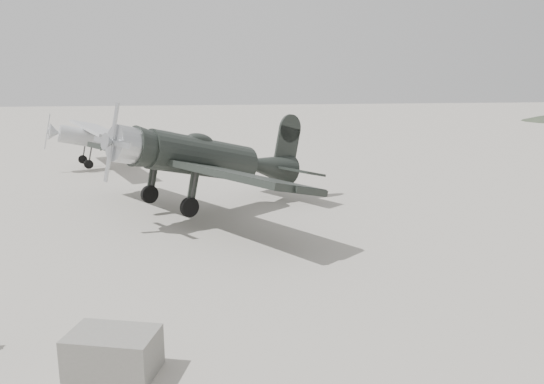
# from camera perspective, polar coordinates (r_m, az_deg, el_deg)

# --- Properties ---
(ground) EXTENTS (160.00, 160.00, 0.00)m
(ground) POSITION_cam_1_polar(r_m,az_deg,el_deg) (16.84, -3.94, -5.78)
(ground) COLOR #9C968A
(ground) RESTS_ON ground
(lowwing_monoplane) EXTENTS (10.01, 11.40, 3.99)m
(lowwing_monoplane) POSITION_cam_1_polar(r_m,az_deg,el_deg) (20.48, -6.66, 3.53)
(lowwing_monoplane) COLOR black
(lowwing_monoplane) RESTS_ON ground
(highwing_monoplane) EXTENTS (7.11, 9.83, 2.82)m
(highwing_monoplane) POSITION_cam_1_polar(r_m,az_deg,el_deg) (31.99, -17.30, 5.63)
(highwing_monoplane) COLOR #AAACAF
(highwing_monoplane) RESTS_ON ground
(equipment_block) EXTENTS (1.78, 1.40, 0.78)m
(equipment_block) POSITION_cam_1_polar(r_m,az_deg,el_deg) (10.35, -16.72, -16.24)
(equipment_block) COLOR slate
(equipment_block) RESTS_ON ground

